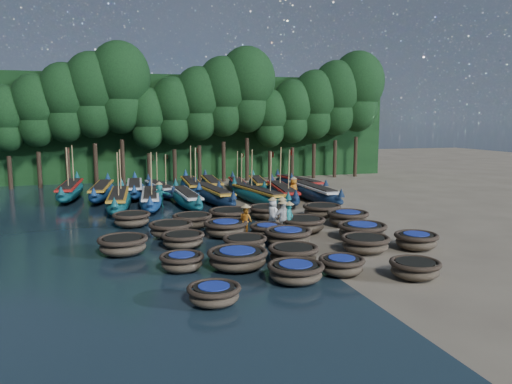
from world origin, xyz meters
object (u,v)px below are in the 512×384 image
object	(u,v)px
long_boat_10	(102,191)
fisherman_2	(246,220)
coracle_7	(293,254)
coracle_11	(183,239)
long_boat_2	(119,200)
fisherman_4	(283,217)
long_boat_8	(313,192)
coracle_24	(322,210)
coracle_6	(238,258)
fisherman_1	(289,217)
coracle_21	(192,220)
coracle_23	(267,211)
coracle_16	(226,228)
long_boat_3	(151,199)
coracle_4	(415,268)
long_boat_5	(212,194)
coracle_22	(230,215)
coracle_14	(362,230)
fisherman_5	(159,195)
coracle_10	(123,245)
long_boat_12	(160,189)
coracle_9	(416,240)
coracle_2	(296,272)
fisherman_3	(282,212)
fisherman_6	(294,189)
long_boat_4	(186,198)
coracle_19	(348,218)
long_boat_15	(238,186)
long_boat_17	(300,184)
coracle_12	(245,243)
coracle_1	(214,294)
long_boat_14	(211,184)
long_boat_11	(135,189)
long_boat_6	(258,195)
coracle_18	(303,224)
coracle_20	(132,219)
long_boat_13	(192,186)
fisherman_0	(273,212)
coracle_15	(171,229)
coracle_17	(267,230)
coracle_13	(288,237)
coracle_3	(342,265)

from	to	relation	value
long_boat_10	fisherman_2	size ratio (longest dim) A/B	5.02
coracle_7	coracle_11	bearing A→B (deg)	135.32
long_boat_2	fisherman_4	size ratio (longest dim) A/B	4.73
long_boat_8	fisherman_2	size ratio (longest dim) A/B	5.30
coracle_24	long_boat_10	size ratio (longest dim) A/B	0.27
coracle_6	fisherman_1	distance (m)	6.54
coracle_21	coracle_23	world-z (taller)	coracle_21
coracle_16	long_boat_3	xyz separation A→B (m)	(-2.90, 9.77, 0.10)
coracle_4	long_boat_5	world-z (taller)	long_boat_5
coracle_4	coracle_22	size ratio (longest dim) A/B	0.78
coracle_22	coracle_14	bearing A→B (deg)	-47.18
long_boat_5	fisherman_5	world-z (taller)	fisherman_5
coracle_10	long_boat_12	distance (m)	17.02
coracle_9	coracle_11	distance (m)	10.67
coracle_9	long_boat_3	size ratio (longest dim) A/B	0.26
coracle_2	fisherman_3	distance (m)	9.64
fisherman_1	long_boat_12	bearing A→B (deg)	63.24
fisherman_2	fisherman_6	bearing A→B (deg)	-57.72
long_boat_4	long_boat_5	size ratio (longest dim) A/B	0.93
coracle_19	coracle_23	world-z (taller)	coracle_19
coracle_21	coracle_22	distance (m)	2.41
coracle_21	coracle_6	bearing A→B (deg)	-86.55
long_boat_3	coracle_23	bearing A→B (deg)	-38.09
coracle_23	long_boat_10	distance (m)	14.22
fisherman_3	long_boat_15	bearing A→B (deg)	173.83
long_boat_8	long_boat_15	size ratio (longest dim) A/B	1.22
long_boat_17	coracle_12	bearing A→B (deg)	-127.52
coracle_19	coracle_1	bearing A→B (deg)	-135.25
long_boat_14	fisherman_1	size ratio (longest dim) A/B	4.49
long_boat_11	coracle_9	bearing A→B (deg)	-57.02
coracle_10	long_boat_6	xyz separation A→B (m)	(9.52, 10.93, 0.12)
long_boat_3	long_boat_6	distance (m)	7.39
coracle_1	fisherman_1	world-z (taller)	fisherman_1
coracle_16	long_boat_11	bearing A→B (deg)	103.56
coracle_4	coracle_7	size ratio (longest dim) A/B	0.84
coracle_9	coracle_18	size ratio (longest dim) A/B	0.95
coracle_20	coracle_23	size ratio (longest dim) A/B	0.82
long_boat_13	fisherman_1	bearing A→B (deg)	-78.66
fisherman_0	long_boat_2	bearing A→B (deg)	30.33
coracle_18	fisherman_6	size ratio (longest dim) A/B	1.23
long_boat_10	fisherman_6	distance (m)	14.23
coracle_11	coracle_15	distance (m)	2.21
coracle_10	coracle_24	size ratio (longest dim) A/B	0.94
coracle_14	long_boat_13	distance (m)	18.41
coracle_17	long_boat_11	xyz separation A→B (m)	(-5.63, 15.76, 0.20)
coracle_13	coracle_23	xyz separation A→B (m)	(1.10, 6.53, -0.05)
fisherman_2	fisherman_4	distance (m)	1.91
coracle_11	fisherman_0	xyz separation A→B (m)	(5.30, 2.80, 0.47)
coracle_24	long_boat_6	bearing A→B (deg)	111.27
coracle_3	long_boat_17	bearing A→B (deg)	72.43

